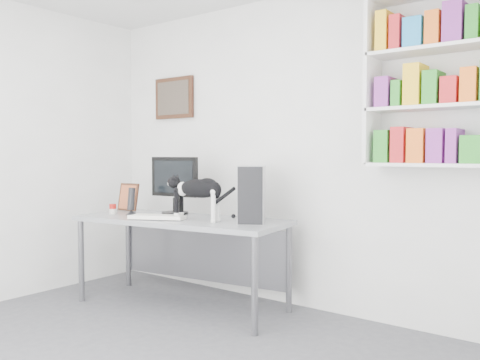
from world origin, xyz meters
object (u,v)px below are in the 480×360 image
(leaning_print, at_px, (128,197))
(soup_can, at_px, (113,209))
(bookshelf, at_px, (441,78))
(monitor, at_px, (175,185))
(keyboard, at_px, (157,217))
(cat, at_px, (198,199))
(pc_tower, at_px, (252,193))
(desk, at_px, (181,262))
(speaker, at_px, (131,201))

(leaning_print, xyz_separation_m, soup_can, (0.09, -0.26, -0.09))
(soup_can, bearing_deg, bookshelf, 13.99)
(monitor, height_order, keyboard, monitor)
(keyboard, height_order, cat, cat)
(keyboard, bearing_deg, bookshelf, -7.99)
(pc_tower, bearing_deg, monitor, 150.09)
(monitor, bearing_deg, cat, -30.14)
(pc_tower, bearing_deg, desk, 165.05)
(monitor, bearing_deg, leaning_print, -179.67)
(desk, height_order, speaker, speaker)
(desk, height_order, keyboard, keyboard)
(soup_can, bearing_deg, leaning_print, 109.19)
(monitor, relative_size, speaker, 2.08)
(leaning_print, relative_size, cat, 0.47)
(speaker, distance_m, soup_can, 0.22)
(pc_tower, height_order, leaning_print, pc_tower)
(desk, relative_size, speaker, 7.25)
(keyboard, height_order, speaker, speaker)
(keyboard, bearing_deg, leaning_print, 132.50)
(pc_tower, bearing_deg, leaning_print, 151.77)
(speaker, height_order, cat, cat)
(monitor, height_order, soup_can, monitor)
(speaker, bearing_deg, keyboard, -22.41)
(monitor, relative_size, leaning_print, 1.94)
(leaning_print, bearing_deg, cat, -16.39)
(monitor, distance_m, soup_can, 0.62)
(monitor, relative_size, pc_tower, 1.16)
(bookshelf, height_order, leaning_print, bookshelf)
(keyboard, bearing_deg, soup_can, 152.86)
(bookshelf, bearing_deg, leaning_print, -171.60)
(leaning_print, bearing_deg, monitor, -1.84)
(desk, bearing_deg, bookshelf, 5.73)
(bookshelf, relative_size, keyboard, 2.68)
(monitor, height_order, leaning_print, monitor)
(keyboard, bearing_deg, pc_tower, 2.07)
(bookshelf, xyz_separation_m, cat, (-1.76, -0.55, -0.89))
(pc_tower, relative_size, leaning_print, 1.67)
(desk, xyz_separation_m, leaning_print, (-0.79, 0.09, 0.52))
(bookshelf, distance_m, monitor, 2.40)
(soup_can, bearing_deg, cat, 7.24)
(speaker, xyz_separation_m, soup_can, (-0.20, -0.05, -0.08))
(soup_can, distance_m, cat, 0.97)
(keyboard, xyz_separation_m, soup_can, (-0.60, 0.01, 0.03))
(keyboard, distance_m, cat, 0.41)
(monitor, distance_m, pc_tower, 0.84)
(monitor, bearing_deg, soup_can, -151.72)
(cat, bearing_deg, monitor, 147.50)
(desk, bearing_deg, leaning_print, 165.40)
(desk, distance_m, monitor, 0.71)
(keyboard, distance_m, leaning_print, 0.76)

